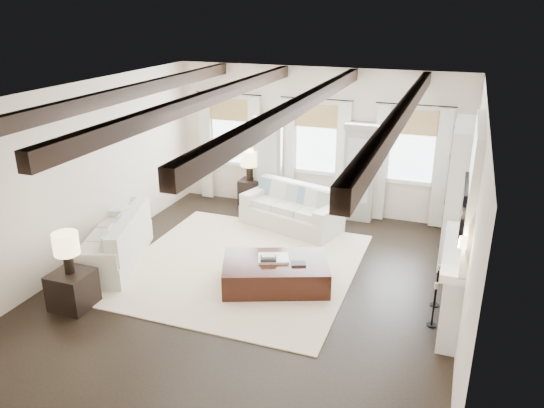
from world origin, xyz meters
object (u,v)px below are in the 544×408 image
(ottoman, at_px, (275,274))
(side_table_back, at_px, (250,193))
(side_table_front, at_px, (73,290))
(sofa_back, at_px, (293,210))
(sofa_left, at_px, (114,244))

(ottoman, bearing_deg, side_table_back, 97.43)
(side_table_front, distance_m, side_table_back, 5.03)
(sofa_back, distance_m, sofa_left, 3.70)
(sofa_back, relative_size, ottoman, 1.31)
(ottoman, bearing_deg, sofa_back, 80.03)
(ottoman, bearing_deg, side_table_front, -169.84)
(side_table_front, bearing_deg, side_table_back, 79.19)
(side_table_front, height_order, side_table_back, side_table_back)
(sofa_back, xyz_separation_m, ottoman, (0.51, -2.51, -0.14))
(sofa_back, relative_size, side_table_back, 3.39)
(side_table_front, bearing_deg, sofa_back, 62.04)
(sofa_left, relative_size, ottoman, 1.37)
(sofa_back, height_order, side_table_back, sofa_back)
(sofa_left, relative_size, side_table_front, 4.02)
(sofa_back, height_order, ottoman, sofa_back)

